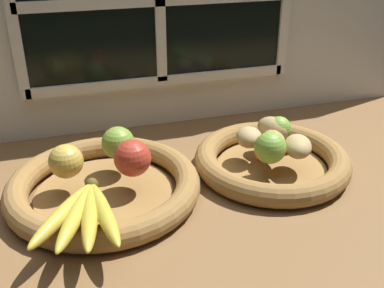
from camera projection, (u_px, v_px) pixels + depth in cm
name	position (u px, v px, depth cm)	size (l,w,h in cm)	color
ground_plane	(195.00, 184.00, 94.53)	(140.00, 90.00, 3.00)	brown
back_wall	(158.00, 13.00, 106.65)	(140.00, 4.60, 55.00)	silver
fruit_bowl_left	(104.00, 186.00, 86.80)	(36.94, 36.94, 4.66)	olive
fruit_bowl_right	(272.00, 161.00, 95.88)	(32.64, 32.64, 4.66)	olive
apple_golden_left	(66.00, 162.00, 83.47)	(6.42, 6.42, 6.42)	gold
apple_green_back	(118.00, 143.00, 90.43)	(6.57, 6.57, 6.57)	#7AA338
apple_red_right	(132.00, 158.00, 84.33)	(7.00, 7.00, 7.00)	#B73828
banana_bunch_front	(83.00, 213.00, 72.54)	(14.87, 19.74, 2.61)	gold
potato_oblong	(249.00, 137.00, 95.47)	(6.39, 5.51, 4.15)	tan
potato_back	(273.00, 128.00, 98.49)	(7.28, 5.12, 4.94)	tan
potato_large	(273.00, 141.00, 93.82)	(7.18, 4.70, 4.10)	#A38451
potato_small	(298.00, 146.00, 91.62)	(7.65, 5.45, 4.26)	tan
lime_near	(270.00, 148.00, 88.80)	(6.33, 6.33, 6.33)	#7AAD3D
lime_far	(279.00, 128.00, 98.22)	(5.21, 5.21, 5.21)	#7AAD3D
chili_pepper	(282.00, 154.00, 91.12)	(1.95, 1.95, 10.47)	red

